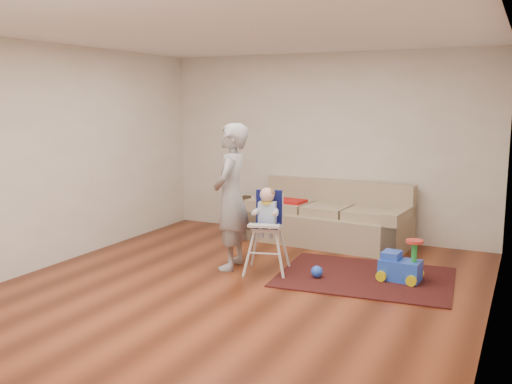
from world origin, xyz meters
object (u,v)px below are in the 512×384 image
at_px(toy_ball, 317,272).
at_px(side_table, 252,216).
at_px(adult, 231,197).
at_px(ride_on_toy, 401,259).
at_px(high_chair, 267,231).
at_px(sofa, 328,213).

bearing_deg(toy_ball, side_table, 134.32).
bearing_deg(side_table, adult, -71.75).
height_order(side_table, ride_on_toy, side_table).
bearing_deg(adult, toy_ball, 80.58).
relative_size(toy_ball, adult, 0.08).
bearing_deg(ride_on_toy, high_chair, -163.18).
xyz_separation_m(sofa, ride_on_toy, (1.30, -1.31, -0.18)).
relative_size(side_table, high_chair, 0.52).
distance_m(toy_ball, adult, 1.35).
bearing_deg(sofa, high_chair, -92.31).
bearing_deg(toy_ball, sofa, 104.61).
xyz_separation_m(toy_ball, high_chair, (-0.62, -0.01, 0.41)).
relative_size(side_table, toy_ball, 3.91).
relative_size(ride_on_toy, toy_ball, 3.57).
xyz_separation_m(high_chair, adult, (-0.46, -0.02, 0.38)).
height_order(high_chair, adult, adult).
bearing_deg(high_chair, ride_on_toy, -1.97).
xyz_separation_m(sofa, side_table, (-1.24, 0.07, -0.17)).
bearing_deg(high_chair, adult, 168.45).
height_order(sofa, ride_on_toy, sofa).
distance_m(side_table, ride_on_toy, 2.89).
distance_m(sofa, ride_on_toy, 1.85).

